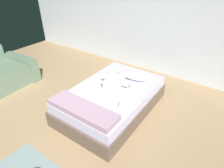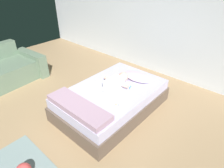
% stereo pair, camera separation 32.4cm
% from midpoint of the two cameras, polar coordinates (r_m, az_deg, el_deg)
% --- Properties ---
extents(ground_plane, '(8.00, 8.00, 0.00)m').
position_cam_midpoint_polar(ground_plane, '(3.12, -18.52, -16.31)').
color(ground_plane, '#A2825C').
extents(wall_behind_bed, '(8.00, 0.12, 2.72)m').
position_cam_midpoint_polar(wall_behind_bed, '(4.58, 10.24, 20.01)').
color(wall_behind_bed, silver).
rests_on(wall_behind_bed, ground_plane).
extents(bed, '(1.23, 1.93, 0.44)m').
position_cam_midpoint_polar(bed, '(3.42, -2.72, -4.72)').
color(bed, brown).
rests_on(bed, ground_plane).
extents(pillow, '(0.55, 0.32, 0.11)m').
position_cam_midpoint_polar(pillow, '(3.60, 4.24, 2.55)').
color(pillow, silver).
rests_on(pillow, bed).
extents(baby, '(0.53, 0.69, 0.18)m').
position_cam_midpoint_polar(baby, '(3.36, -1.70, 0.72)').
color(baby, white).
rests_on(baby, bed).
extents(toothbrush, '(0.06, 0.12, 0.02)m').
position_cam_midpoint_polar(toothbrush, '(3.37, 2.57, -0.53)').
color(toothbrush, '#3D91EA').
rests_on(toothbrush, bed).
extents(blanket, '(1.11, 0.34, 0.09)m').
position_cam_midpoint_polar(blanket, '(2.82, -12.12, -7.54)').
color(blanket, '#A9889E').
rests_on(blanket, bed).
extents(baby_bottle, '(0.08, 0.12, 0.07)m').
position_cam_midpoint_polar(baby_bottle, '(2.88, -0.78, -6.39)').
color(baby_bottle, white).
rests_on(baby_bottle, bed).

